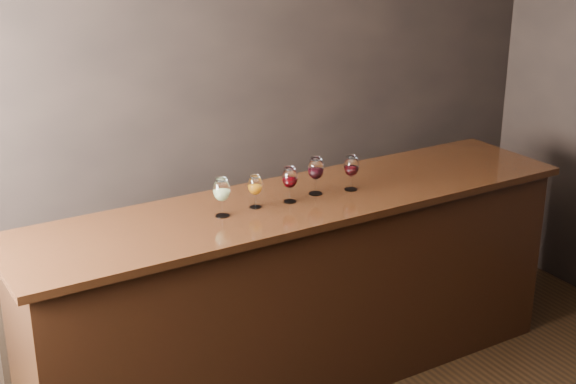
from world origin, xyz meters
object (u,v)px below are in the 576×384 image
back_bar_shelf (176,288)px  glass_amber (255,186)px  glass_red_b (316,169)px  glass_white (222,191)px  glass_red_a (290,179)px  glass_red_c (351,167)px  bar_counter (301,295)px

back_bar_shelf → glass_amber: 1.12m
back_bar_shelf → glass_amber: size_ratio=12.33×
back_bar_shelf → glass_red_b: 1.25m
glass_white → glass_red_a: 0.40m
back_bar_shelf → glass_red_c: 1.37m
glass_white → back_bar_shelf: bearing=89.9°
bar_counter → glass_white: bearing=-179.0°
glass_red_a → glass_white: bearing=-178.2°
glass_amber → glass_red_b: glass_red_b is taller
glass_red_b → back_bar_shelf: bearing=130.4°
bar_counter → glass_red_a: glass_red_a is taller
glass_amber → back_bar_shelf: bearing=105.9°
glass_red_a → glass_red_c: glass_red_c is taller
bar_counter → glass_red_c: bearing=-5.1°
glass_red_b → glass_red_c: bearing=-10.1°
bar_counter → glass_red_a: 0.72m
glass_amber → glass_red_c: size_ratio=0.90×
glass_white → glass_red_c: size_ratio=1.04×
bar_counter → glass_white: size_ratio=15.21×
glass_white → bar_counter: bearing=3.3°
back_bar_shelf → glass_red_c: size_ratio=11.12×
back_bar_shelf → glass_red_a: bearing=-61.0°
back_bar_shelf → glass_red_c: (0.79, -0.72, 0.86)m
glass_red_c → back_bar_shelf: bearing=137.6°
glass_amber → glass_red_a: 0.20m
glass_red_b → glass_red_c: size_ratio=1.07×
glass_white → glass_red_c: bearing=0.9°
back_bar_shelf → glass_red_b: glass_red_b is taller
glass_white → glass_red_c: glass_white is taller
bar_counter → glass_red_c: (0.31, -0.02, 0.71)m
bar_counter → glass_red_c: glass_red_c is taller
bar_counter → glass_amber: size_ratio=17.55×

